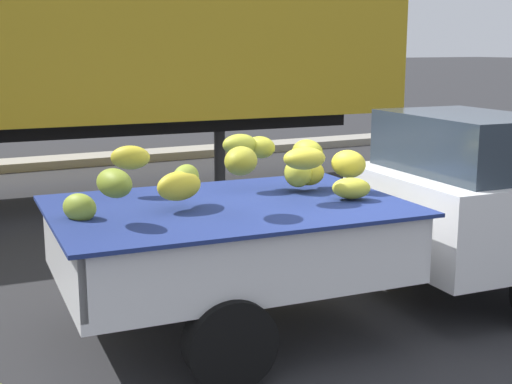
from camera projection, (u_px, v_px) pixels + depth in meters
The scene contains 3 objects.
ground at pixel (337, 321), 5.99m from camera, with size 220.00×220.00×0.00m, color #28282B.
curb_strip at pixel (78, 160), 13.89m from camera, with size 80.00×0.80×0.16m, color gray.
pickup_truck at pixel (426, 208), 6.24m from camera, with size 4.89×2.16×1.70m.
Camera 1 is at (-3.21, -4.69, 2.29)m, focal length 49.56 mm.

